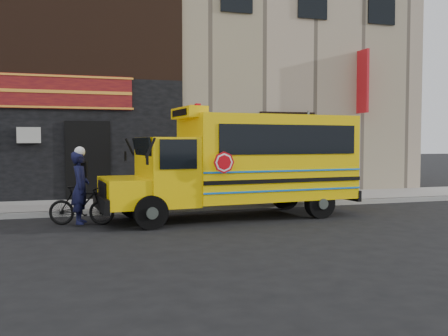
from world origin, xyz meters
TOP-DOWN VIEW (x-y plane):
  - ground at (0.00, 0.00)m, footprint 120.00×120.00m
  - curb at (0.00, 2.60)m, footprint 40.00×0.20m
  - sidewalk at (0.00, 4.10)m, footprint 40.00×3.00m
  - building at (-0.04, 10.45)m, footprint 20.00×10.70m
  - school_bus at (0.74, 1.05)m, footprint 7.05×2.76m
  - sign_pole at (3.33, 2.42)m, footprint 0.07×0.26m
  - bicycle at (-3.52, 1.00)m, footprint 1.66×0.85m
  - cyclist at (-3.54, 0.91)m, footprint 0.52×0.70m

SIDE VIEW (x-z plane):
  - ground at x=0.00m, z-range 0.00..0.00m
  - curb at x=0.00m, z-range 0.00..0.15m
  - sidewalk at x=0.00m, z-range 0.00..0.15m
  - bicycle at x=-3.52m, z-range 0.00..0.96m
  - cyclist at x=-3.54m, z-range 0.00..1.77m
  - school_bus at x=0.74m, z-range 0.05..2.97m
  - sign_pole at x=3.33m, z-range 0.16..3.16m
  - building at x=-0.04m, z-range 0.13..12.13m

